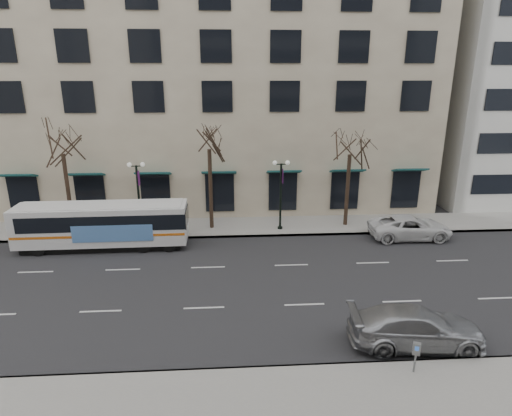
{
  "coord_description": "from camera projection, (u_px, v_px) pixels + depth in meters",
  "views": [
    {
      "loc": [
        1.4,
        -21.0,
        11.09
      ],
      "look_at": [
        2.79,
        1.21,
        4.0
      ],
      "focal_mm": 30.0,
      "sensor_mm": 36.0,
      "label": 1
    }
  ],
  "objects": [
    {
      "name": "city_bus",
      "position": [
        104.0,
        224.0,
        27.86
      ],
      "size": [
        11.01,
        2.57,
        2.97
      ],
      "rotation": [
        0.0,
        0.0,
        0.02
      ],
      "color": "silver",
      "rests_on": "ground"
    },
    {
      "name": "lamp_post_right",
      "position": [
        281.0,
        192.0,
        30.45
      ],
      "size": [
        1.22,
        0.45,
        5.21
      ],
      "color": "black",
      "rests_on": "ground"
    },
    {
      "name": "white_pickup",
      "position": [
        410.0,
        227.0,
        29.74
      ],
      "size": [
        5.68,
        2.68,
        1.57
      ],
      "primitive_type": "imported",
      "rotation": [
        0.0,
        0.0,
        1.56
      ],
      "color": "silver",
      "rests_on": "ground"
    },
    {
      "name": "sidewalk_far",
      "position": [
        279.0,
        226.0,
        32.08
      ],
      "size": [
        80.0,
        4.0,
        0.15
      ],
      "primitive_type": "cube",
      "color": "gray",
      "rests_on": "ground"
    },
    {
      "name": "tree_far_right",
      "position": [
        351.0,
        141.0,
        30.27
      ],
      "size": [
        3.6,
        3.6,
        8.06
      ],
      "color": "black",
      "rests_on": "ground"
    },
    {
      "name": "tree_far_mid",
      "position": [
        209.0,
        136.0,
        29.52
      ],
      "size": [
        3.6,
        3.6,
        8.55
      ],
      "color": "black",
      "rests_on": "ground"
    },
    {
      "name": "ground",
      "position": [
        206.0,
        286.0,
        23.25
      ],
      "size": [
        160.0,
        160.0,
        0.0
      ],
      "primitive_type": "plane",
      "color": "black",
      "rests_on": "ground"
    },
    {
      "name": "lamp_post_left",
      "position": [
        139.0,
        194.0,
        29.85
      ],
      "size": [
        1.22,
        0.45,
        5.21
      ],
      "color": "black",
      "rests_on": "ground"
    },
    {
      "name": "silver_car",
      "position": [
        416.0,
        327.0,
        18.01
      ],
      "size": [
        5.81,
        2.68,
        1.64
      ],
      "primitive_type": "imported",
      "rotation": [
        0.0,
        0.0,
        1.5
      ],
      "color": "#A0A2A8",
      "rests_on": "ground"
    },
    {
      "name": "tree_far_left",
      "position": [
        61.0,
        140.0,
        28.98
      ],
      "size": [
        3.6,
        3.6,
        8.34
      ],
      "color": "black",
      "rests_on": "ground"
    },
    {
      "name": "pay_station",
      "position": [
        416.0,
        351.0,
        16.08
      ],
      "size": [
        0.32,
        0.26,
        1.27
      ],
      "rotation": [
        0.0,
        0.0,
        -0.35
      ],
      "color": "slate",
      "rests_on": "sidewalk_near"
    },
    {
      "name": "building_hotel",
      "position": [
        191.0,
        62.0,
        39.46
      ],
      "size": [
        40.0,
        20.0,
        24.0
      ],
      "primitive_type": "cube",
      "color": "tan",
      "rests_on": "ground"
    }
  ]
}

